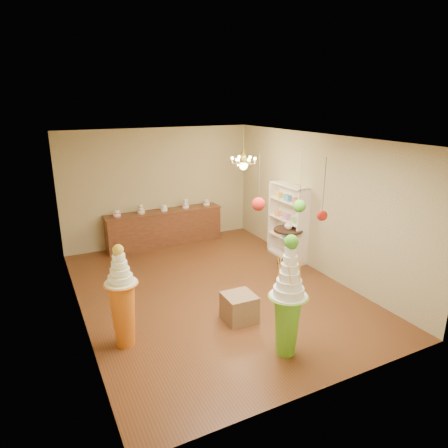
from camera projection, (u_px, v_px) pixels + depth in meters
name	position (u px, v px, depth m)	size (l,w,h in m)	color
floor	(213.00, 290.00, 8.03)	(6.50, 6.50, 0.00)	#592F18
ceiling	(212.00, 138.00, 7.13)	(6.50, 6.50, 0.00)	silver
wall_back	(160.00, 187.00, 10.35)	(5.00, 0.04, 3.00)	tan
wall_front	(327.00, 287.00, 4.81)	(5.00, 0.04, 3.00)	tan
wall_left	(74.00, 238.00, 6.51)	(0.04, 6.50, 3.00)	tan
wall_right	(317.00, 204.00, 8.65)	(0.04, 6.50, 3.00)	tan
pedestal_green	(288.00, 309.00, 5.83)	(0.63, 0.63, 1.89)	#65B728
pedestal_orange	(123.00, 306.00, 6.05)	(0.62, 0.62, 1.67)	#CD6617
burlap_riser	(239.00, 307.00, 6.89)	(0.52, 0.52, 0.47)	#8D6A4D
sideboard	(165.00, 227.00, 10.42)	(3.04, 0.54, 1.16)	brown
shelving_unit	(288.00, 222.00, 9.45)	(0.33, 1.20, 1.80)	white
round_table	(288.00, 242.00, 9.14)	(0.75, 0.75, 0.86)	black
vase	(288.00, 225.00, 9.02)	(0.19, 0.19, 0.19)	white
pom_red_left	(258.00, 204.00, 6.16)	(0.21, 0.21, 0.98)	#463E33
pom_green_mid	(299.00, 206.00, 6.36)	(0.21, 0.21, 1.06)	#463E33
pom_red_right	(322.00, 215.00, 5.05)	(0.14, 0.14, 0.81)	#463E33
chandelier	(244.00, 164.00, 8.87)	(0.78, 0.78, 0.85)	#D9C44C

